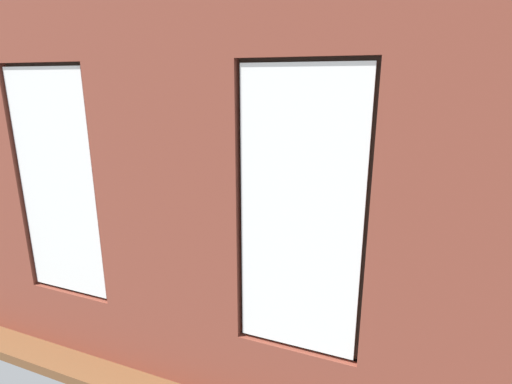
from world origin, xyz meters
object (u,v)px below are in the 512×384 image
media_console (122,226)px  potted_plant_beside_window_right (41,248)px  remote_silver (250,217)px  tv_flatscreen (118,186)px  remote_black (232,219)px  potted_plant_near_tv (97,236)px  potted_plant_foreground_right (206,176)px  cup_ceramic (260,221)px  potted_plant_by_left_couch (404,221)px  couch_by_window (199,304)px  candle_jar (281,217)px  coffee_table (257,224)px  potted_plant_corner_far_left (469,317)px  couch_left (433,262)px  remote_gray (257,220)px  potted_plant_mid_room_small (356,225)px

media_console → potted_plant_beside_window_right: 1.79m
remote_silver → tv_flatscreen: tv_flatscreen is taller
remote_black → tv_flatscreen: tv_flatscreen is taller
potted_plant_near_tv → potted_plant_foreground_right: bearing=-85.7°
cup_ceramic → potted_plant_beside_window_right: potted_plant_beside_window_right is taller
media_console → potted_plant_by_left_couch: size_ratio=2.22×
couch_by_window → candle_jar: couch_by_window is taller
coffee_table → media_console: 2.20m
couch_by_window → potted_plant_near_tv: potted_plant_near_tv is taller
candle_jar → potted_plant_corner_far_left: (-2.37, 2.56, 0.33)m
potted_plant_by_left_couch → couch_left: bearing=106.8°
remote_black → potted_plant_foreground_right: (1.41, -1.72, 0.20)m
couch_left → potted_plant_corner_far_left: potted_plant_corner_far_left is taller
remote_silver → potted_plant_corner_far_left: 3.84m
couch_by_window → potted_plant_near_tv: (1.82, -0.54, 0.29)m
potted_plant_foreground_right → candle_jar: bearing=145.7°
candle_jar → media_console: size_ratio=0.10×
remote_silver → remote_gray: size_ratio=1.00×
potted_plant_corner_far_left → potted_plant_by_left_couch: bearing=-80.8°
couch_left → potted_plant_corner_far_left: bearing=6.0°
remote_black → potted_plant_foreground_right: 2.23m
remote_black → potted_plant_near_tv: (1.16, 1.66, 0.17)m
couch_left → potted_plant_near_tv: 4.36m
coffee_table → remote_gray: bearing=-135.0°
potted_plant_mid_room_small → media_console: bearing=17.7°
coffee_table → potted_plant_beside_window_right: (1.79, 2.41, 0.28)m
cup_ceramic → remote_black: (0.48, 0.00, -0.04)m
couch_left → coffee_table: (2.56, -0.32, 0.05)m
media_console → cup_ceramic: bearing=-165.3°
remote_black → potted_plant_corner_far_left: 3.88m
remote_black → potted_plant_foreground_right: potted_plant_foreground_right is taller
couch_by_window → potted_plant_foreground_right: potted_plant_foreground_right is taller
couch_by_window → potted_plant_mid_room_small: couch_by_window is taller
couch_by_window → potted_plant_by_left_couch: (-1.88, -3.33, 0.05)m
potted_plant_beside_window_right → potted_plant_foreground_right: bearing=-90.0°
media_console → potted_plant_mid_room_small: potted_plant_mid_room_small is taller
potted_plant_foreground_right → potted_plant_by_left_couch: potted_plant_foreground_right is taller
remote_silver → potted_plant_corner_far_left: bearing=-118.8°
candle_jar → coffee_table: bearing=21.6°
couch_by_window → potted_plant_by_left_couch: bearing=-119.5°
coffee_table → candle_jar: candle_jar is taller
remote_black → potted_plant_corner_far_left: potted_plant_corner_far_left is taller
couch_left → potted_plant_by_left_couch: 1.39m
coffee_table → couch_left: bearing=173.0°
remote_gray → potted_plant_near_tv: potted_plant_near_tv is taller
potted_plant_foreground_right → potted_plant_by_left_couch: (-3.95, 0.59, -0.27)m
couch_left → remote_black: couch_left is taller
potted_plant_foreground_right → potted_plant_corner_far_left: bearing=138.3°
couch_left → potted_plant_near_tv: size_ratio=1.35×
potted_plant_beside_window_right → potted_plant_by_left_couch: (-3.95, -3.42, -0.28)m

